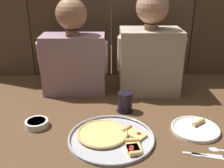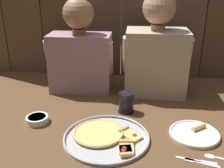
# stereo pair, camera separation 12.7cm
# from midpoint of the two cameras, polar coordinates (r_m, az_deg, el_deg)

# --- Properties ---
(ground_plane) EXTENTS (3.20, 3.20, 0.00)m
(ground_plane) POSITION_cam_midpoint_polar(r_m,az_deg,el_deg) (1.26, -2.76, -9.39)
(ground_plane) COLOR brown
(pizza_tray) EXTENTS (0.38, 0.38, 0.03)m
(pizza_tray) POSITION_cam_midpoint_polar(r_m,az_deg,el_deg) (1.18, -3.69, -11.34)
(pizza_tray) COLOR #B2B2B7
(pizza_tray) RESTS_ON ground
(dinner_plate) EXTENTS (0.22, 0.22, 0.03)m
(dinner_plate) POSITION_cam_midpoint_polar(r_m,az_deg,el_deg) (1.27, 14.92, -9.40)
(dinner_plate) COLOR white
(dinner_plate) RESTS_ON ground
(drinking_glass) EXTENTS (0.09, 0.09, 0.11)m
(drinking_glass) POSITION_cam_midpoint_polar(r_m,az_deg,el_deg) (1.38, 0.19, -3.99)
(drinking_glass) COLOR black
(drinking_glass) RESTS_ON ground
(dipping_bowl) EXTENTS (0.11, 0.11, 0.03)m
(dipping_bowl) POSITION_cam_midpoint_polar(r_m,az_deg,el_deg) (1.32, -18.71, -8.15)
(dipping_bowl) COLOR white
(dipping_bowl) RESTS_ON ground
(table_fork) EXTENTS (0.13, 0.05, 0.01)m
(table_fork) POSITION_cam_midpoint_polar(r_m,az_deg,el_deg) (1.12, 16.71, -14.84)
(table_fork) COLOR silver
(table_fork) RESTS_ON ground
(table_knife) EXTENTS (0.16, 0.05, 0.01)m
(table_knife) POSITION_cam_midpoint_polar(r_m,az_deg,el_deg) (1.13, 16.00, -14.58)
(table_knife) COLOR silver
(table_knife) RESTS_ON ground
(table_spoon) EXTENTS (0.14, 0.06, 0.01)m
(table_spoon) POSITION_cam_midpoint_polar(r_m,az_deg,el_deg) (1.17, 19.52, -13.38)
(table_spoon) COLOR silver
(table_spoon) RESTS_ON ground
(diner_left) EXTENTS (0.40, 0.19, 0.56)m
(diner_left) POSITION_cam_midpoint_polar(r_m,az_deg,el_deg) (1.57, -10.69, 7.19)
(diner_left) COLOR gray
(diner_left) RESTS_ON ground
(diner_right) EXTENTS (0.39, 0.23, 0.60)m
(diner_right) POSITION_cam_midpoint_polar(r_m,az_deg,el_deg) (1.56, 5.94, 7.76)
(diner_right) COLOR #B2A38E
(diner_right) RESTS_ON ground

